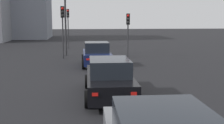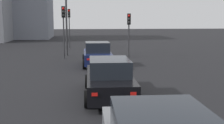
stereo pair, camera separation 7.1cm
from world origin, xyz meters
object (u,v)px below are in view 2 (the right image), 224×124
Objects in this scene: car_black_second at (109,78)px; traffic_light_near_left at (69,20)px; car_navy_lead at (97,54)px; traffic_light_near_right at (64,21)px; traffic_light_far_left at (129,26)px; street_lamp_kerbside at (66,12)px.

traffic_light_near_left is (20.23, 2.35, 2.27)m from car_black_second.
car_navy_lead is at bearing 1.78° from car_black_second.
car_black_second is 20.49m from traffic_light_near_left.
traffic_light_near_right is 5.29m from traffic_light_far_left.
traffic_light_far_left is at bearing 81.65° from traffic_light_near_right.
car_black_second is 0.77× the size of street_lamp_kerbside.
traffic_light_near_left is 6.47m from street_lamp_kerbside.
traffic_light_near_right is at bearing -85.91° from traffic_light_far_left.
street_lamp_kerbside is (13.80, 2.33, 3.01)m from car_black_second.
street_lamp_kerbside is at bearing 11.17° from car_black_second.
car_black_second is at bearing 4.88° from traffic_light_near_left.
street_lamp_kerbside reaches higher than traffic_light_far_left.
traffic_light_far_left is at bearing -110.01° from street_lamp_kerbside.
car_black_second is at bearing -170.41° from street_lamp_kerbside.
traffic_light_far_left is 5.59m from street_lamp_kerbside.
street_lamp_kerbside reaches higher than traffic_light_near_right.
car_navy_lead is 1.01× the size of traffic_light_near_right.
street_lamp_kerbside is (5.83, 2.30, 3.00)m from car_navy_lead.
car_black_second is at bearing -9.25° from traffic_light_far_left.
car_black_second is 1.17× the size of traffic_light_near_right.
traffic_light_near_left reaches higher than car_navy_lead.
car_black_second is 1.15× the size of traffic_light_near_left.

